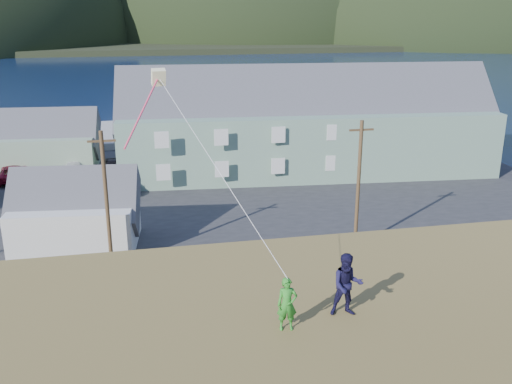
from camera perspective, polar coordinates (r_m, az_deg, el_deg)
ground at (r=35.01m, az=-9.80°, el=-8.35°), size 900.00×900.00×0.00m
grass_strip at (r=33.20m, az=-9.66°, el=-9.78°), size 110.00×8.00×0.10m
waterfront_lot at (r=50.82m, az=-10.59°, el=0.09°), size 72.00×36.00×0.12m
wharf at (r=73.22m, az=-15.82°, el=5.47°), size 26.00×14.00×0.90m
far_shore at (r=361.76m, az=-12.02°, el=15.22°), size 900.00×320.00×2.00m
far_hills at (r=313.23m, az=-5.24°, el=15.35°), size 760.00×265.00×143.00m
lodge at (r=55.38m, az=5.05°, el=6.86°), size 36.21×12.83×12.49m
shed_white at (r=39.42m, az=-17.59°, el=-1.92°), size 8.79×6.34×6.59m
shed_palegreen_far at (r=60.67m, az=-20.50°, el=4.80°), size 11.24×6.98×7.26m
utility_poles at (r=34.76m, az=-12.77°, el=-0.95°), size 28.72×0.24×8.58m
parked_cars at (r=55.58m, az=-19.85°, el=1.69°), size 19.83×12.27×1.54m
kite_flyer_green at (r=15.22m, az=3.13°, el=-11.14°), size 0.57×0.41×1.47m
kite_flyer_navy at (r=15.98m, az=9.11°, el=-9.16°), size 0.98×0.81×1.82m
kite_rig at (r=19.31m, az=-9.82°, el=10.54°), size 2.03×3.54×8.44m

